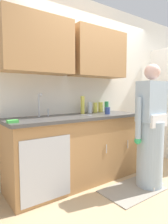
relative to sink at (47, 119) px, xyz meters
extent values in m
plane|color=tan|center=(0.99, -0.71, -0.93)|extent=(9.00, 9.00, 0.00)
cube|color=silver|center=(0.99, 0.34, 0.42)|extent=(4.80, 0.10, 2.70)
cube|color=#B27F4C|center=(-0.05, 0.12, 0.92)|extent=(0.91, 0.34, 0.70)
cube|color=#B27F4C|center=(0.94, 0.12, 0.92)|extent=(0.91, 0.34, 0.70)
cube|color=#B27F4C|center=(0.44, -0.01, -0.48)|extent=(1.90, 0.60, 0.90)
cube|color=#B7BABF|center=(-0.16, -0.31, -0.52)|extent=(0.60, 0.01, 0.72)
cylinder|color=silver|center=(0.73, -0.32, -0.43)|extent=(0.01, 0.01, 0.12)
cylinder|color=silver|center=(1.15, -0.32, -0.43)|extent=(0.01, 0.01, 0.12)
cube|color=#474442|center=(0.44, -0.01, -0.01)|extent=(1.96, 0.66, 0.04)
cube|color=#B7BABF|center=(0.00, -0.01, -0.01)|extent=(0.50, 0.36, 0.03)
cylinder|color=#B7BABF|center=(-0.04, 0.14, 0.16)|extent=(0.02, 0.02, 0.30)
sphere|color=#B7BABF|center=(-0.04, 0.08, 0.30)|extent=(0.04, 0.04, 0.04)
cylinder|color=#B7BABF|center=(0.09, 0.14, 0.06)|extent=(0.02, 0.02, 0.10)
cube|color=white|center=(1.15, -0.72, -0.90)|extent=(0.20, 0.26, 0.06)
cylinder|color=#A3B7C6|center=(1.15, -0.70, -0.49)|extent=(0.34, 0.34, 0.88)
cube|color=#A3B7C6|center=(1.15, -0.70, 0.21)|extent=(0.38, 0.22, 0.52)
sphere|color=beige|center=(1.15, -0.70, 0.59)|extent=(0.20, 0.20, 0.20)
cube|color=white|center=(1.15, -0.82, -0.03)|extent=(0.32, 0.04, 0.16)
cylinder|color=#A3B7C6|center=(0.92, -0.68, 0.00)|extent=(0.07, 0.07, 0.55)
sphere|color=#33B266|center=(0.92, -0.68, -0.28)|extent=(0.09, 0.09, 0.09)
cylinder|color=#A3B7C6|center=(1.38, -0.68, 0.00)|extent=(0.07, 0.07, 0.55)
sphere|color=#33B266|center=(1.38, -0.68, -0.28)|extent=(0.09, 0.09, 0.09)
cube|color=gray|center=(0.87, -0.66, -0.92)|extent=(0.80, 0.50, 0.01)
cylinder|color=silver|center=(0.81, 0.17, 0.10)|extent=(0.07, 0.07, 0.17)
cylinder|color=#D8D14C|center=(1.08, 0.22, 0.09)|extent=(0.07, 0.07, 0.16)
cylinder|color=#D8D14C|center=(0.66, 0.15, 0.15)|extent=(0.06, 0.06, 0.27)
cylinder|color=#2D8C4C|center=(1.16, 0.16, 0.10)|extent=(0.07, 0.07, 0.17)
cylinder|color=#D8D14C|center=(0.94, 0.18, 0.09)|extent=(0.06, 0.06, 0.16)
cylinder|color=#33478C|center=(0.92, -0.12, 0.07)|extent=(0.08, 0.08, 0.10)
cube|color=silver|center=(0.57, -0.04, 0.02)|extent=(0.06, 0.24, 0.01)
cube|color=#4CBF4C|center=(-0.47, -0.18, 0.03)|extent=(0.11, 0.07, 0.03)
camera|label=1|loc=(-1.08, -2.27, 0.32)|focal=31.89mm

